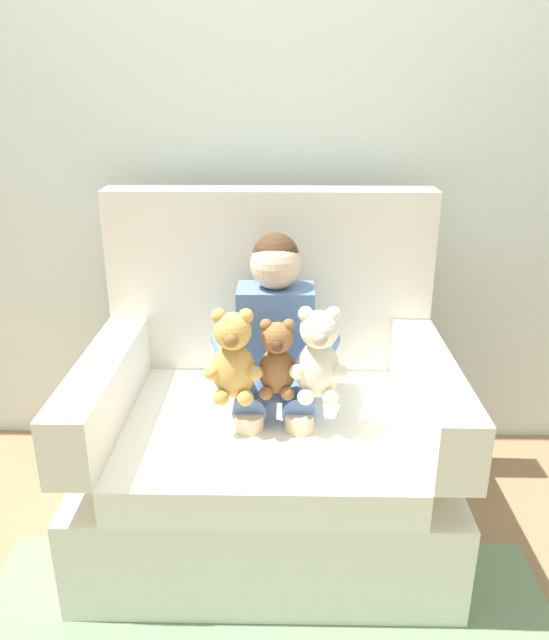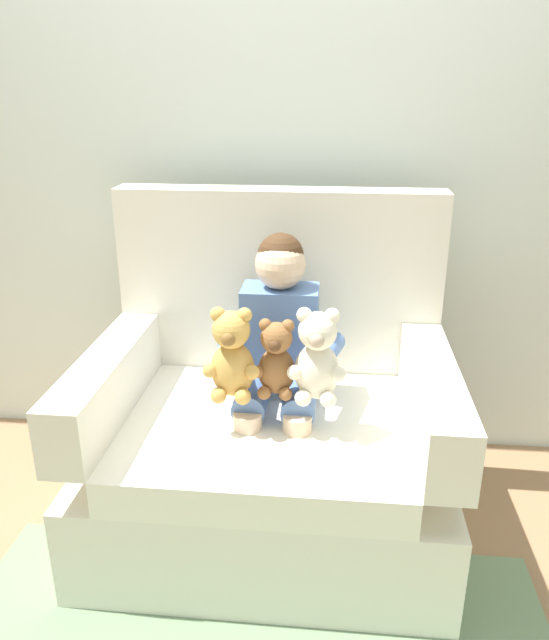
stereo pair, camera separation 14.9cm
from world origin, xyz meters
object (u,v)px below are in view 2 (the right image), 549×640
object	(u,v)px
plush_honey	(232,356)
plush_cream	(317,358)
armchair	(270,432)
seated_child	(278,345)
plush_brown	(276,360)

from	to	relation	value
plush_honey	plush_cream	size ratio (longest dim) A/B	0.99
armchair	plush_honey	bearing A→B (deg)	-120.78
seated_child	plush_honey	xyz separation A→B (m)	(-0.13, -0.19, 0.04)
plush_brown	plush_honey	bearing A→B (deg)	178.00
armchair	plush_cream	xyz separation A→B (m)	(0.16, -0.16, 0.37)
seated_child	plush_brown	distance (m)	0.16
plush_brown	seated_child	bearing A→B (deg)	78.46
armchair	seated_child	xyz separation A→B (m)	(0.03, 0.02, 0.33)
armchair	plush_brown	size ratio (longest dim) A/B	4.69
plush_honey	plush_cream	bearing A→B (deg)	-3.21
plush_brown	plush_cream	bearing A→B (deg)	-24.61
seated_child	plush_brown	world-z (taller)	seated_child
armchair	plush_honey	xyz separation A→B (m)	(-0.10, -0.17, 0.37)
plush_honey	plush_brown	bearing A→B (deg)	7.69
armchair	plush_brown	xyz separation A→B (m)	(0.03, -0.14, 0.35)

